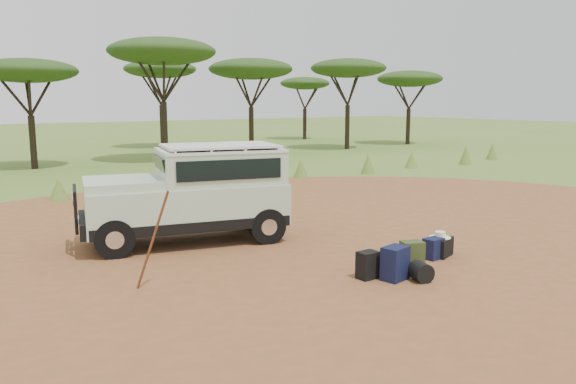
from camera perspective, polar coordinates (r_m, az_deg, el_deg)
ground at (r=11.34m, az=3.79°, el=-6.10°), size 140.00×140.00×0.00m
dirt_clearing at (r=11.34m, az=3.79°, el=-6.08°), size 23.00×23.00×0.01m
grass_fringe at (r=18.74m, az=-12.62°, el=1.10°), size 36.60×1.60×0.90m
acacia_treeline at (r=29.41m, az=-20.17°, el=12.40°), size 46.70×13.20×6.26m
safari_vehicle at (r=12.10m, az=-9.59°, el=-0.37°), size 4.52×2.63×2.08m
walking_staff at (r=9.17m, az=-13.60°, el=-4.82°), size 0.48×0.45×1.63m
backpack_black at (r=9.71m, az=8.10°, el=-7.38°), size 0.36×0.27×0.48m
backpack_navy at (r=9.70m, az=10.82°, el=-7.15°), size 0.50×0.40×0.58m
backpack_olive at (r=10.31m, az=12.48°, el=-6.36°), size 0.45×0.39×0.53m
duffel_navy at (r=11.14m, az=14.55°, el=-5.59°), size 0.38×0.30×0.41m
hard_case at (r=11.37m, az=15.15°, el=-5.41°), size 0.62×0.52×0.37m
stuff_sack at (r=9.76m, az=13.35°, el=-7.89°), size 0.42×0.42×0.33m
safari_hat at (r=11.32m, az=15.20°, el=-4.28°), size 0.41×0.41×0.12m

